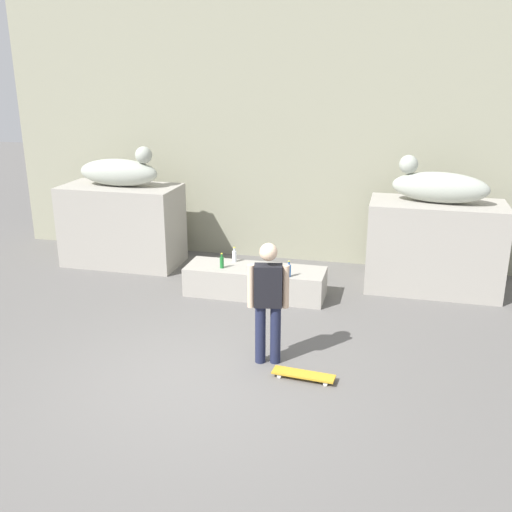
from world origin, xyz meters
The scene contains 12 objects.
ground_plane centered at (0.00, 0.00, 0.00)m, with size 40.00×40.00×0.00m, color #605E5B.
facade_wall centered at (0.00, 5.35, 3.39)m, with size 11.47×0.60×6.77m, color gray.
pedestal_left centered at (-2.96, 4.00, 0.79)m, with size 2.27×1.14×1.57m, color #A39E93.
pedestal_right centered at (2.96, 4.00, 0.79)m, with size 2.27×1.14×1.57m, color #A39E93.
statue_reclining_left centered at (-2.92, 4.00, 1.86)m, with size 1.61×0.60×0.78m.
statue_reclining_right centered at (2.92, 4.00, 1.86)m, with size 1.66×0.79×0.78m.
ledge_block centered at (0.00, 2.97, 0.25)m, with size 2.40×0.76×0.49m, color #A39E93.
skater centered at (0.74, 0.69, 0.92)m, with size 0.53×0.27×1.67m.
skateboard centered at (1.28, 0.35, 0.06)m, with size 0.81×0.27×0.08m.
bottle_blue centered at (0.64, 2.68, 0.61)m, with size 0.07×0.07×0.27m.
bottle_clear centered at (-0.43, 3.20, 0.60)m, with size 0.08×0.08×0.27m.
bottle_green centered at (-0.55, 2.83, 0.60)m, with size 0.07×0.07×0.26m.
Camera 1 is at (2.27, -6.14, 3.82)m, focal length 40.85 mm.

